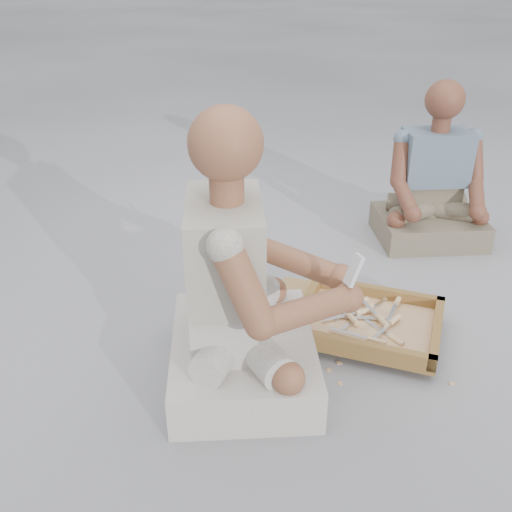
{
  "coord_description": "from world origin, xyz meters",
  "views": [
    {
      "loc": [
        -0.15,
        -1.77,
        1.35
      ],
      "look_at": [
        -0.12,
        0.19,
        0.3
      ],
      "focal_mm": 40.0,
      "sensor_mm": 36.0,
      "label": 1
    }
  ],
  "objects_px": {
    "craftsman": "(241,297)",
    "tool_tray": "(368,322)",
    "carved_panel": "(341,311)",
    "companion": "(433,189)"
  },
  "relations": [
    {
      "from": "tool_tray",
      "to": "companion",
      "type": "xyz_separation_m",
      "value": [
        0.48,
        0.88,
        0.21
      ]
    },
    {
      "from": "carved_panel",
      "to": "tool_tray",
      "type": "relative_size",
      "value": 0.85
    },
    {
      "from": "tool_tray",
      "to": "craftsman",
      "type": "bearing_deg",
      "value": -155.07
    },
    {
      "from": "craftsman",
      "to": "carved_panel",
      "type": "bearing_deg",
      "value": 129.95
    },
    {
      "from": "craftsman",
      "to": "companion",
      "type": "relative_size",
      "value": 1.18
    },
    {
      "from": "carved_panel",
      "to": "companion",
      "type": "xyz_separation_m",
      "value": [
        0.56,
        0.73,
        0.25
      ]
    },
    {
      "from": "companion",
      "to": "craftsman",
      "type": "bearing_deg",
      "value": 45.14
    },
    {
      "from": "carved_panel",
      "to": "tool_tray",
      "type": "distance_m",
      "value": 0.18
    },
    {
      "from": "carved_panel",
      "to": "craftsman",
      "type": "xyz_separation_m",
      "value": [
        -0.41,
        -0.38,
        0.31
      ]
    },
    {
      "from": "craftsman",
      "to": "tool_tray",
      "type": "bearing_deg",
      "value": 112.17
    }
  ]
}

